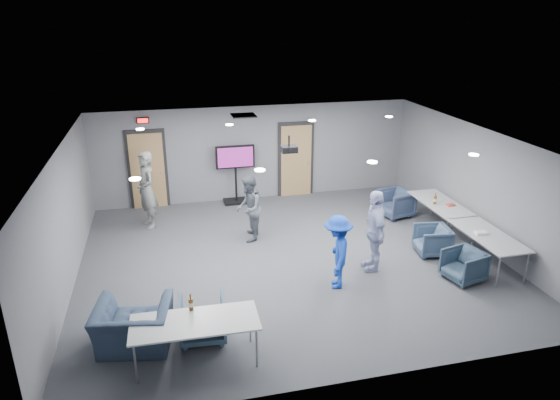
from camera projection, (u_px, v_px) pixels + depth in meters
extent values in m
plane|color=#3D3F45|center=(290.00, 259.00, 11.07)|extent=(9.00, 9.00, 0.00)
plane|color=silver|center=(291.00, 140.00, 10.11)|extent=(9.00, 9.00, 0.00)
cube|color=slate|center=(255.00, 153.00, 14.22)|extent=(9.00, 0.02, 2.70)
cube|color=slate|center=(362.00, 302.00, 6.95)|extent=(9.00, 0.02, 2.70)
cube|color=slate|center=(65.00, 222.00, 9.61)|extent=(0.02, 8.00, 2.70)
cube|color=slate|center=(478.00, 186.00, 11.57)|extent=(0.02, 8.00, 2.70)
cube|color=black|center=(148.00, 170.00, 13.64)|extent=(1.06, 0.06, 2.24)
cube|color=tan|center=(148.00, 171.00, 13.61)|extent=(0.90, 0.05, 2.10)
cylinder|color=gray|center=(161.00, 173.00, 13.66)|extent=(0.04, 0.10, 0.04)
cube|color=black|center=(296.00, 160.00, 14.55)|extent=(1.06, 0.06, 2.24)
cube|color=tan|center=(296.00, 161.00, 14.53)|extent=(0.90, 0.05, 2.10)
cylinder|color=gray|center=(308.00, 162.00, 14.58)|extent=(0.04, 0.10, 0.04)
cube|color=black|center=(143.00, 120.00, 13.12)|extent=(0.32, 0.06, 0.16)
cube|color=#FF0C0C|center=(143.00, 121.00, 13.09)|extent=(0.26, 0.02, 0.11)
cube|color=black|center=(243.00, 115.00, 12.55)|extent=(0.60, 0.60, 0.03)
cylinder|color=white|center=(135.00, 179.00, 7.82)|extent=(0.18, 0.18, 0.02)
cylinder|color=white|center=(140.00, 129.00, 11.10)|extent=(0.18, 0.18, 0.02)
cylinder|color=white|center=(260.00, 170.00, 8.26)|extent=(0.18, 0.18, 0.02)
cylinder|color=white|center=(229.00, 125.00, 11.53)|extent=(0.18, 0.18, 0.02)
cylinder|color=white|center=(372.00, 162.00, 8.70)|extent=(0.18, 0.18, 0.02)
cylinder|color=white|center=(312.00, 121.00, 11.97)|extent=(0.18, 0.18, 0.02)
cylinder|color=white|center=(474.00, 155.00, 9.13)|extent=(0.18, 0.18, 0.02)
cylinder|color=white|center=(389.00, 117.00, 12.40)|extent=(0.18, 0.18, 0.02)
imported|color=gray|center=(147.00, 190.00, 12.41)|extent=(0.69, 0.83, 1.95)
imported|color=#535B64|center=(249.00, 208.00, 11.73)|extent=(0.78, 0.90, 1.60)
imported|color=#ABB4DC|center=(374.00, 230.00, 10.36)|extent=(0.58, 1.09, 1.76)
imported|color=#1C42BB|center=(337.00, 252.00, 9.72)|extent=(0.83, 1.10, 1.51)
imported|color=#34405A|center=(395.00, 203.00, 13.25)|extent=(0.94, 0.93, 0.72)
imported|color=#3D5069|center=(432.00, 240.00, 11.19)|extent=(0.81, 0.79, 0.65)
imported|color=#324557|center=(464.00, 265.00, 10.10)|extent=(0.85, 0.84, 0.65)
imported|color=#3D566A|center=(202.00, 319.00, 8.30)|extent=(0.81, 0.83, 0.71)
imported|color=#34435A|center=(134.00, 326.00, 8.05)|extent=(1.34, 1.22, 0.77)
cube|color=#ACAEB0|center=(441.00, 203.00, 12.27)|extent=(0.81, 1.95, 0.03)
cylinder|color=gray|center=(410.00, 205.00, 13.14)|extent=(0.04, 0.04, 0.70)
cylinder|color=gray|center=(446.00, 233.00, 11.52)|extent=(0.04, 0.04, 0.70)
cylinder|color=gray|center=(432.00, 203.00, 13.29)|extent=(0.04, 0.04, 0.70)
cylinder|color=gray|center=(472.00, 230.00, 11.66)|extent=(0.04, 0.04, 0.70)
cube|color=#ACAEB0|center=(488.00, 235.00, 10.54)|extent=(0.80, 1.92, 0.03)
cylinder|color=gray|center=(450.00, 235.00, 11.40)|extent=(0.04, 0.04, 0.70)
cylinder|color=gray|center=(498.00, 272.00, 9.80)|extent=(0.04, 0.04, 0.70)
cylinder|color=gray|center=(474.00, 232.00, 11.54)|extent=(0.04, 0.04, 0.70)
cylinder|color=gray|center=(526.00, 268.00, 9.94)|extent=(0.04, 0.04, 0.70)
cube|color=#ACAEB0|center=(195.00, 322.00, 7.59)|extent=(1.97, 0.86, 0.03)
cylinder|color=gray|center=(250.00, 323.00, 8.20)|extent=(0.04, 0.04, 0.70)
cylinder|color=gray|center=(138.00, 337.00, 7.85)|extent=(0.04, 0.04, 0.70)
cylinder|color=gray|center=(257.00, 348.00, 7.60)|extent=(0.04, 0.04, 0.70)
cylinder|color=gray|center=(135.00, 364.00, 7.25)|extent=(0.04, 0.04, 0.70)
cylinder|color=#59310F|center=(191.00, 304.00, 7.84)|extent=(0.07, 0.07, 0.20)
cylinder|color=#59310F|center=(190.00, 296.00, 7.79)|extent=(0.03, 0.03, 0.09)
cylinder|color=beige|center=(191.00, 304.00, 7.84)|extent=(0.08, 0.08, 0.07)
cylinder|color=#59310F|center=(435.00, 200.00, 12.16)|extent=(0.07, 0.07, 0.20)
cylinder|color=#59310F|center=(436.00, 195.00, 12.11)|extent=(0.03, 0.03, 0.09)
cylinder|color=beige|center=(435.00, 200.00, 12.16)|extent=(0.07, 0.07, 0.07)
cube|color=#C23E30|center=(451.00, 205.00, 12.08)|extent=(0.20, 0.14, 0.04)
cube|color=white|center=(481.00, 233.00, 10.55)|extent=(0.26, 0.19, 0.06)
cube|color=black|center=(237.00, 201.00, 14.33)|extent=(0.73, 0.52, 0.06)
cylinder|color=black|center=(236.00, 180.00, 14.10)|extent=(0.06, 0.06, 1.24)
cube|color=black|center=(235.00, 157.00, 13.86)|extent=(1.09, 0.07, 0.64)
cube|color=#7D1B70|center=(235.00, 157.00, 13.82)|extent=(0.99, 0.01, 0.56)
cylinder|color=black|center=(289.00, 141.00, 10.54)|extent=(0.04, 0.04, 0.22)
cube|color=black|center=(289.00, 149.00, 10.61)|extent=(0.33, 0.29, 0.13)
cylinder|color=black|center=(291.00, 151.00, 10.47)|extent=(0.08, 0.06, 0.08)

